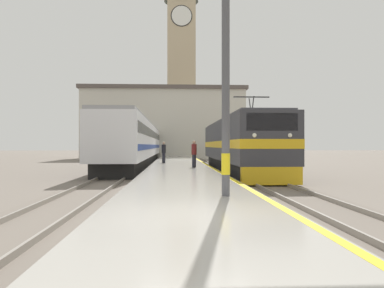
{
  "coord_description": "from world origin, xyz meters",
  "views": [
    {
      "loc": [
        -0.48,
        -7.97,
        1.86
      ],
      "look_at": [
        1.02,
        21.73,
        1.96
      ],
      "focal_mm": 35.0,
      "sensor_mm": 36.0,
      "label": 1
    }
  ],
  "objects_px": {
    "catenary_mast": "(231,47)",
    "second_waiting_passenger": "(194,153)",
    "locomotive_train": "(238,145)",
    "clock_tower": "(181,61)",
    "person_on_platform": "(164,152)",
    "passenger_train": "(143,143)"
  },
  "relations": [
    {
      "from": "person_on_platform",
      "to": "passenger_train",
      "type": "bearing_deg",
      "value": 103.41
    },
    {
      "from": "person_on_platform",
      "to": "clock_tower",
      "type": "xyz_separation_m",
      "value": [
        2.19,
        35.89,
        15.5
      ]
    },
    {
      "from": "locomotive_train",
      "to": "second_waiting_passenger",
      "type": "height_order",
      "value": "locomotive_train"
    },
    {
      "from": "locomotive_train",
      "to": "person_on_platform",
      "type": "xyz_separation_m",
      "value": [
        -5.15,
        4.94,
        -0.53
      ]
    },
    {
      "from": "passenger_train",
      "to": "second_waiting_passenger",
      "type": "relative_size",
      "value": 24.84
    },
    {
      "from": "catenary_mast",
      "to": "second_waiting_passenger",
      "type": "distance_m",
      "value": 14.21
    },
    {
      "from": "passenger_train",
      "to": "clock_tower",
      "type": "height_order",
      "value": "clock_tower"
    },
    {
      "from": "catenary_mast",
      "to": "person_on_platform",
      "type": "distance_m",
      "value": 20.02
    },
    {
      "from": "clock_tower",
      "to": "person_on_platform",
      "type": "bearing_deg",
      "value": -93.49
    },
    {
      "from": "locomotive_train",
      "to": "second_waiting_passenger",
      "type": "xyz_separation_m",
      "value": [
        -3.03,
        -0.84,
        -0.52
      ]
    },
    {
      "from": "second_waiting_passenger",
      "to": "clock_tower",
      "type": "xyz_separation_m",
      "value": [
        0.07,
        41.67,
        15.49
      ]
    },
    {
      "from": "catenary_mast",
      "to": "clock_tower",
      "type": "distance_m",
      "value": 56.81
    },
    {
      "from": "locomotive_train",
      "to": "clock_tower",
      "type": "bearing_deg",
      "value": 94.15
    },
    {
      "from": "passenger_train",
      "to": "second_waiting_passenger",
      "type": "bearing_deg",
      "value": -74.18
    },
    {
      "from": "second_waiting_passenger",
      "to": "passenger_train",
      "type": "bearing_deg",
      "value": 105.82
    },
    {
      "from": "second_waiting_passenger",
      "to": "catenary_mast",
      "type": "bearing_deg",
      "value": -88.84
    },
    {
      "from": "locomotive_train",
      "to": "second_waiting_passenger",
      "type": "relative_size",
      "value": 10.23
    },
    {
      "from": "second_waiting_passenger",
      "to": "clock_tower",
      "type": "distance_m",
      "value": 44.45
    },
    {
      "from": "catenary_mast",
      "to": "clock_tower",
      "type": "relative_size",
      "value": 0.26
    },
    {
      "from": "passenger_train",
      "to": "person_on_platform",
      "type": "height_order",
      "value": "passenger_train"
    },
    {
      "from": "catenary_mast",
      "to": "person_on_platform",
      "type": "height_order",
      "value": "catenary_mast"
    },
    {
      "from": "second_waiting_passenger",
      "to": "clock_tower",
      "type": "relative_size",
      "value": 0.05
    }
  ]
}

